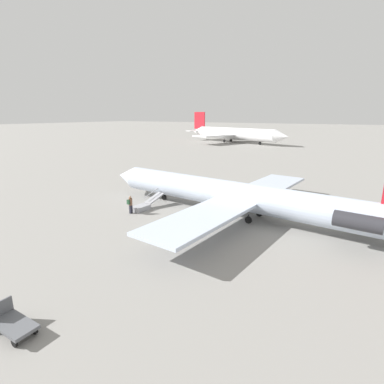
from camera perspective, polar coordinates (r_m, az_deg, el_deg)
The scene contains 6 objects.
ground_plane at distance 29.31m, azimuth 7.10°, elevation -4.23°, with size 600.00×600.00×0.00m, color gray.
airplane_main at distance 28.29m, azimuth 8.93°, elevation -0.70°, with size 32.24×24.65×6.79m.
airplane_far_left at distance 104.90m, azimuth 7.81°, elevation 10.99°, with size 40.51×31.09×10.23m.
boarding_stairs at distance 30.84m, azimuth -9.19°, elevation -2.62°, with size 1.37×4.09×1.69m.
passenger at distance 29.65m, azimuth -11.68°, elevation -2.17°, with size 0.36×0.55×1.74m.
luggage_cart at distance 16.46m, azimuth -31.00°, elevation -20.64°, with size 2.21×1.11×1.22m.
Camera 1 is at (-11.17, 25.42, 9.40)m, focal length 28.00 mm.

